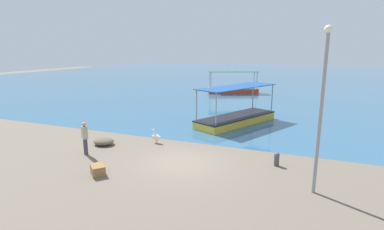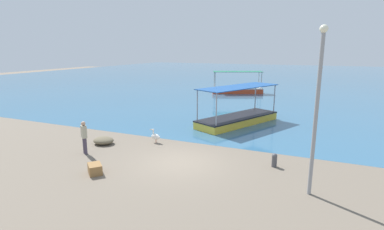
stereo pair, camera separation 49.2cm
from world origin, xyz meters
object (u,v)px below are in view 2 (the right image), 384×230
object	(u,v)px
mooring_bollard	(274,160)
net_pile	(104,140)
fisherman_standing	(84,137)
cargo_crate	(95,169)
fishing_boat_outer	(238,117)
lamp_post	(317,104)
fishing_boat_near_right	(237,89)
pelican	(155,136)

from	to	relation	value
mooring_bollard	net_pile	world-z (taller)	mooring_bollard
mooring_bollard	fisherman_standing	size ratio (longest dim) A/B	0.38
net_pile	cargo_crate	distance (m)	4.18
fishing_boat_outer	mooring_bollard	size ratio (longest dim) A/B	10.99
lamp_post	cargo_crate	xyz separation A→B (m)	(-8.52, -1.70, -3.16)
net_pile	cargo_crate	world-z (taller)	cargo_crate
fishing_boat_near_right	fisherman_standing	size ratio (longest dim) A/B	3.67
fishing_boat_near_right	fisherman_standing	bearing A→B (deg)	-93.43
fishing_boat_near_right	cargo_crate	world-z (taller)	fishing_boat_near_right
fishing_boat_outer	cargo_crate	bearing A→B (deg)	-106.86
net_pile	pelican	bearing A→B (deg)	28.02
cargo_crate	net_pile	bearing A→B (deg)	124.79
fishing_boat_outer	pelican	xyz separation A→B (m)	(-3.15, -6.17, -0.12)
fisherman_standing	cargo_crate	xyz separation A→B (m)	(2.19, -1.79, -0.70)
fishing_boat_outer	fishing_boat_near_right	xyz separation A→B (m)	(-4.07, 14.85, 0.01)
mooring_bollard	fisherman_standing	distance (m)	9.37
fishing_boat_outer	fisherman_standing	size ratio (longest dim) A/B	4.14
pelican	net_pile	xyz separation A→B (m)	(-2.57, -1.37, -0.18)
fishing_boat_near_right	lamp_post	distance (m)	26.00
fishing_boat_outer	mooring_bollard	xyz separation A→B (m)	(3.61, -7.12, -0.16)
pelican	fishing_boat_outer	bearing A→B (deg)	62.99
fishing_boat_near_right	cargo_crate	bearing A→B (deg)	-88.35
fishing_boat_outer	mooring_bollard	world-z (taller)	fishing_boat_outer
fishing_boat_near_right	net_pile	size ratio (longest dim) A/B	5.28
pelican	cargo_crate	size ratio (longest dim) A/B	1.08
pelican	lamp_post	xyz separation A→B (m)	(8.34, -3.11, 3.00)
fishing_boat_near_right	fisherman_standing	distance (m)	24.08
lamp_post	cargo_crate	bearing A→B (deg)	-168.73
fishing_boat_near_right	lamp_post	xyz separation A→B (m)	(9.26, -24.13, 2.87)
fishing_boat_near_right	mooring_bollard	distance (m)	23.27
fishing_boat_outer	pelican	size ratio (longest dim) A/B	8.69
pelican	net_pile	size ratio (longest dim) A/B	0.68
pelican	cargo_crate	world-z (taller)	pelican
fisherman_standing	net_pile	distance (m)	1.80
pelican	fisherman_standing	distance (m)	3.87
pelican	net_pile	distance (m)	2.91
pelican	lamp_post	size ratio (longest dim) A/B	0.13
lamp_post	mooring_bollard	distance (m)	4.05
fishing_boat_near_right	mooring_bollard	size ratio (longest dim) A/B	9.75
pelican	fisherman_standing	xyz separation A→B (m)	(-2.36, -3.01, 0.53)
lamp_post	mooring_bollard	xyz separation A→B (m)	(-1.58, 2.16, -3.03)
lamp_post	fisherman_standing	bearing A→B (deg)	179.51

